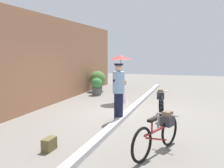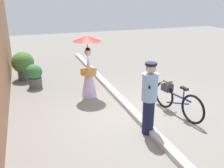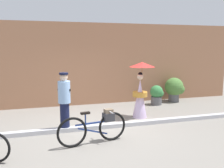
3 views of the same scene
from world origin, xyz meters
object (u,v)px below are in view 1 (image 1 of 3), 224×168
(person_officer, at_px, (119,90))
(person_with_parasol, at_px, (120,78))
(potted_plant_small, at_px, (98,80))
(bicycle_far_side, at_px, (161,104))
(bicycle_near_officer, at_px, (159,132))
(potted_plant_by_door, at_px, (97,86))
(backpack_on_pavement, at_px, (49,144))

(person_officer, distance_m, person_with_parasol, 2.66)
(person_officer, bearing_deg, person_with_parasol, 15.05)
(potted_plant_small, bearing_deg, person_officer, -152.89)
(person_with_parasol, bearing_deg, person_officer, -164.95)
(bicycle_far_side, distance_m, potted_plant_small, 5.65)
(person_officer, xyz_separation_m, potted_plant_small, (4.94, 2.53, -0.30))
(bicycle_near_officer, bearing_deg, person_with_parasol, 24.97)
(bicycle_far_side, height_order, person_officer, person_officer)
(person_officer, height_order, person_with_parasol, person_with_parasol)
(potted_plant_by_door, bearing_deg, potted_plant_small, 17.82)
(bicycle_far_side, height_order, backpack_on_pavement, bicycle_far_side)
(person_with_parasol, bearing_deg, potted_plant_small, 37.78)
(bicycle_far_side, relative_size, potted_plant_by_door, 2.21)
(bicycle_near_officer, relative_size, backpack_on_pavement, 4.93)
(person_officer, height_order, potted_plant_small, person_officer)
(potted_plant_by_door, distance_m, potted_plant_small, 1.07)
(person_with_parasol, relative_size, potted_plant_by_door, 2.32)
(backpack_on_pavement, bearing_deg, person_officer, -14.84)
(potted_plant_small, bearing_deg, bicycle_near_officer, -150.24)
(person_officer, distance_m, potted_plant_small, 5.56)
(bicycle_near_officer, xyz_separation_m, person_with_parasol, (4.54, 2.11, 0.55))
(person_officer, xyz_separation_m, potted_plant_by_door, (3.94, 2.21, -0.45))
(bicycle_near_officer, xyz_separation_m, backpack_on_pavement, (-0.62, 2.11, -0.27))
(backpack_on_pavement, bearing_deg, bicycle_near_officer, -73.68)
(bicycle_near_officer, xyz_separation_m, person_officer, (1.97, 1.42, 0.48))
(person_officer, xyz_separation_m, backpack_on_pavement, (-2.58, 0.68, -0.75))
(person_with_parasol, distance_m, potted_plant_small, 3.03)
(person_with_parasol, xyz_separation_m, potted_plant_small, (2.37, 1.84, -0.37))
(bicycle_far_side, relative_size, backpack_on_pavement, 5.34)
(bicycle_near_officer, relative_size, potted_plant_by_door, 2.03)
(person_officer, xyz_separation_m, person_with_parasol, (2.57, 0.69, 0.08))
(bicycle_far_side, distance_m, backpack_on_pavement, 3.71)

